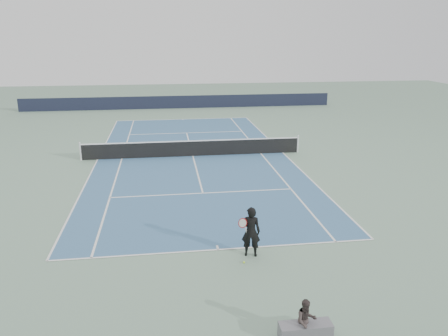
{
  "coord_description": "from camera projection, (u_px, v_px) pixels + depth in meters",
  "views": [
    {
      "loc": [
        -1.63,
        -24.91,
        6.88
      ],
      "look_at": [
        1.0,
        -6.19,
        1.1
      ],
      "focal_mm": 35.0,
      "sensor_mm": 36.0,
      "label": 1
    }
  ],
  "objects": [
    {
      "name": "court_surface",
      "position": [
        193.0,
        156.0,
        25.81
      ],
      "size": [
        10.97,
        23.77,
        0.01
      ],
      "primitive_type": "cube",
      "color": "#3A648B",
      "rests_on": "ground"
    },
    {
      "name": "tennis_player",
      "position": [
        251.0,
        232.0,
        13.97
      ],
      "size": [
        0.81,
        0.59,
        1.68
      ],
      "color": "black",
      "rests_on": "ground"
    },
    {
      "name": "tennis_ball",
      "position": [
        244.0,
        262.0,
        13.7
      ],
      "size": [
        0.07,
        0.07,
        0.07
      ],
      "primitive_type": "sphere",
      "color": "#BFEA30",
      "rests_on": "ground"
    },
    {
      "name": "windscreen_far",
      "position": [
        180.0,
        102.0,
        42.58
      ],
      "size": [
        30.0,
        0.25,
        1.2
      ],
      "primitive_type": "cube",
      "color": "black",
      "rests_on": "ground"
    },
    {
      "name": "spectator_bench",
      "position": [
        306.0,
        325.0,
        10.22
      ],
      "size": [
        1.27,
        0.47,
        1.07
      ],
      "color": "slate",
      "rests_on": "ground"
    },
    {
      "name": "ground",
      "position": [
        193.0,
        156.0,
        25.82
      ],
      "size": [
        80.0,
        80.0,
        0.0
      ],
      "primitive_type": "plane",
      "color": "gray"
    },
    {
      "name": "tennis_net",
      "position": [
        193.0,
        148.0,
        25.67
      ],
      "size": [
        12.9,
        0.1,
        1.07
      ],
      "color": "silver",
      "rests_on": "ground"
    }
  ]
}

